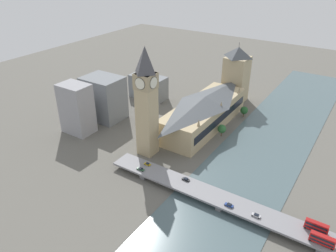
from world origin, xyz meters
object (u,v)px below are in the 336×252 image
(clock_tower, at_px, (146,100))
(road_bridge, at_px, (223,200))
(car_northbound_lead, at_px, (141,169))
(victoria_tower, at_px, (236,75))
(double_decker_bus_mid, at_px, (322,240))
(car_southbound_lead, at_px, (229,205))
(car_southbound_mid, at_px, (147,164))
(car_northbound_mid, at_px, (256,215))
(car_northbound_tail, at_px, (186,179))
(parliament_hall, at_px, (204,112))
(double_decker_bus_lead, at_px, (316,226))

(clock_tower, bearing_deg, road_bridge, 162.46)
(road_bridge, xyz_separation_m, car_northbound_lead, (52.02, 3.33, 1.58))
(victoria_tower, xyz_separation_m, double_decker_bus_mid, (-99.99, 136.46, -17.22))
(car_southbound_lead, height_order, car_southbound_mid, car_southbound_lead)
(double_decker_bus_mid, bearing_deg, car_northbound_mid, -0.95)
(road_bridge, relative_size, car_southbound_mid, 34.84)
(road_bridge, relative_size, double_decker_bus_mid, 13.00)
(car_northbound_mid, xyz_separation_m, car_southbound_lead, (14.19, 0.45, -0.00))
(clock_tower, relative_size, road_bridge, 0.51)
(car_northbound_mid, bearing_deg, double_decker_bus_mid, 179.05)
(car_northbound_tail, xyz_separation_m, car_southbound_mid, (27.11, -0.04, 0.02))
(parliament_hall, xyz_separation_m, clock_tower, (13.30, 54.32, 26.38))
(clock_tower, bearing_deg, car_northbound_lead, 116.84)
(road_bridge, height_order, double_decker_bus_mid, double_decker_bus_mid)
(clock_tower, relative_size, car_northbound_tail, 15.87)
(road_bridge, bearing_deg, car_northbound_mid, 171.26)
(double_decker_bus_lead, xyz_separation_m, car_northbound_tail, (70.00, 0.26, -2.06))
(clock_tower, height_order, car_northbound_tail, clock_tower)
(road_bridge, height_order, car_northbound_tail, car_northbound_tail)
(parliament_hall, xyz_separation_m, car_northbound_tail, (-26.07, 71.50, -7.01))
(clock_tower, bearing_deg, car_northbound_tail, 156.43)
(road_bridge, relative_size, car_northbound_lead, 29.51)
(parliament_hall, bearing_deg, car_northbound_tail, 110.03)
(victoria_tower, bearing_deg, parliament_hall, 90.06)
(clock_tower, xyz_separation_m, car_northbound_tail, (-39.36, 17.17, -33.39))
(car_northbound_tail, relative_size, car_southbound_lead, 1.01)
(car_northbound_tail, bearing_deg, double_decker_bus_lead, -179.79)
(parliament_hall, relative_size, car_northbound_mid, 20.35)
(car_northbound_mid, relative_size, car_southbound_lead, 0.99)
(double_decker_bus_mid, bearing_deg, road_bridge, -3.98)
(road_bridge, xyz_separation_m, car_southbound_mid, (51.68, -3.08, 1.58))
(parliament_hall, distance_m, victoria_tower, 59.76)
(car_northbound_mid, bearing_deg, car_southbound_lead, 1.80)
(double_decker_bus_mid, relative_size, car_southbound_mid, 2.68)
(clock_tower, relative_size, double_decker_bus_lead, 6.82)
(victoria_tower, relative_size, double_decker_bus_mid, 4.82)
(clock_tower, bearing_deg, car_southbound_mid, 125.57)
(victoria_tower, height_order, car_northbound_mid, victoria_tower)
(car_northbound_tail, bearing_deg, car_southbound_lead, 167.72)
(clock_tower, distance_m, victoria_tower, 114.48)
(car_southbound_lead, bearing_deg, double_decker_bus_lead, -170.69)
(car_southbound_lead, bearing_deg, car_northbound_lead, -0.04)
(parliament_hall, distance_m, clock_tower, 61.84)
(parliament_hall, height_order, car_southbound_lead, parliament_hall)
(clock_tower, bearing_deg, double_decker_bus_lead, 171.21)
(road_bridge, height_order, double_decker_bus_lead, double_decker_bus_lead)
(car_southbound_mid, bearing_deg, clock_tower, -54.43)
(victoria_tower, relative_size, road_bridge, 0.37)
(car_northbound_lead, bearing_deg, car_southbound_lead, 179.96)
(road_bridge, bearing_deg, car_northbound_lead, 3.67)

